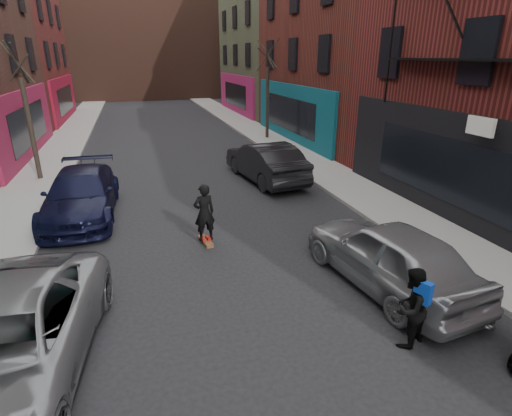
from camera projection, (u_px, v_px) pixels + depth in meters
sidewalk_left at (73, 132)px, 28.11m from camera, size 2.50×84.00×0.13m
sidewalk_right at (244, 124)px, 31.51m from camera, size 2.50×84.00×0.13m
building_far at (142, 40)px, 50.58m from camera, size 40.00×10.00×14.00m
tree_left_far at (25, 101)px, 16.21m from camera, size 2.00×2.00×6.50m
tree_right_far at (268, 83)px, 24.90m from camera, size 2.00×2.00×6.80m
parked_left_far at (3, 344)px, 6.39m from camera, size 3.22×5.80×1.53m
parked_left_end at (81, 194)px, 13.31m from camera, size 2.36×5.41×1.55m
parked_right_far at (389, 255)px, 9.19m from camera, size 2.47×4.94×1.62m
parked_right_end at (265, 162)px, 17.21m from camera, size 2.41×5.28×1.68m
skateboard at (206, 241)px, 11.62m from camera, size 0.35×0.83×0.10m
skateboarder at (204, 213)px, 11.30m from camera, size 0.67×0.50×1.69m
pedestrian at (411, 307)px, 7.28m from camera, size 0.94×0.85×1.58m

